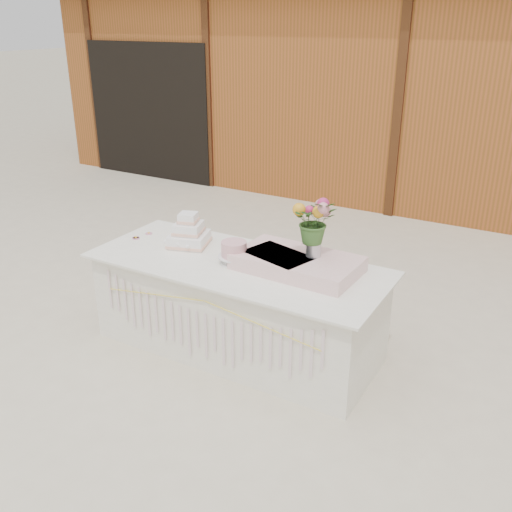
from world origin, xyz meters
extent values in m
plane|color=beige|center=(0.00, 0.00, 0.00)|extent=(80.00, 80.00, 0.00)
cube|color=brown|center=(0.00, 6.00, 1.50)|extent=(12.00, 4.00, 3.00)
cube|color=black|center=(-4.20, 3.98, 1.10)|extent=(2.40, 0.08, 2.20)
cube|color=white|center=(0.00, 0.00, 0.38)|extent=(2.28, 0.88, 0.75)
cube|color=white|center=(0.00, 0.00, 0.76)|extent=(2.40, 1.00, 0.02)
cube|color=white|center=(-0.55, 0.12, 0.82)|extent=(0.38, 0.38, 0.10)
cube|color=#FFBBA1|center=(-0.55, 0.12, 0.79)|extent=(0.40, 0.40, 0.02)
cube|color=white|center=(-0.55, 0.12, 0.92)|extent=(0.27, 0.27, 0.09)
cube|color=#FFBBA1|center=(-0.55, 0.12, 0.89)|extent=(0.29, 0.29, 0.02)
cube|color=white|center=(-0.55, 0.12, 1.01)|extent=(0.18, 0.18, 0.09)
cube|color=#FFBBA1|center=(-0.55, 0.12, 0.99)|extent=(0.19, 0.19, 0.02)
cylinder|color=white|center=(-0.01, -0.02, 0.78)|extent=(0.22, 0.22, 0.01)
cylinder|color=white|center=(-0.01, -0.02, 0.80)|extent=(0.06, 0.06, 0.04)
cylinder|color=white|center=(-0.01, -0.02, 0.83)|extent=(0.25, 0.25, 0.01)
cylinder|color=#DEA0AB|center=(-0.01, -0.02, 0.89)|extent=(0.20, 0.20, 0.12)
cube|color=#F9CDC8|center=(0.47, 0.12, 0.83)|extent=(0.95, 0.57, 0.12)
cylinder|color=silver|center=(0.57, 0.18, 0.97)|extent=(0.11, 0.11, 0.16)
imported|color=#356026|center=(0.57, 0.18, 1.22)|extent=(0.41, 0.40, 0.35)
camera|label=1|loc=(2.20, -3.49, 2.56)|focal=40.00mm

